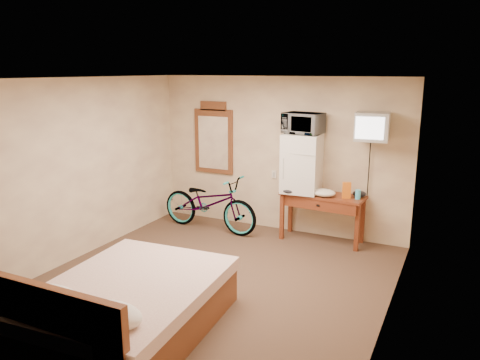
{
  "coord_description": "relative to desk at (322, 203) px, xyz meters",
  "views": [
    {
      "loc": [
        2.68,
        -4.7,
        2.6
      ],
      "look_at": [
        0.1,
        0.63,
        1.2
      ],
      "focal_mm": 35.0,
      "sensor_mm": 36.0,
      "label": 1
    }
  ],
  "objects": [
    {
      "name": "room",
      "position": [
        -0.82,
        -2.0,
        0.63
      ],
      "size": [
        4.6,
        4.64,
        2.5
      ],
      "color": "#3F2A1F",
      "rests_on": "ground"
    },
    {
      "name": "desk",
      "position": [
        0.0,
        0.0,
        0.0
      ],
      "size": [
        1.3,
        0.58,
        0.75
      ],
      "color": "brown",
      "rests_on": "floor"
    },
    {
      "name": "mini_fridge",
      "position": [
        -0.35,
        0.03,
        0.58
      ],
      "size": [
        0.58,
        0.56,
        0.9
      ],
      "color": "white",
      "rests_on": "desk"
    },
    {
      "name": "microwave",
      "position": [
        -0.35,
        0.03,
        1.19
      ],
      "size": [
        0.62,
        0.47,
        0.32
      ],
      "primitive_type": "imported",
      "rotation": [
        0.0,
        0.0,
        -0.15
      ],
      "color": "white",
      "rests_on": "mini_fridge"
    },
    {
      "name": "snack_bag",
      "position": [
        0.37,
        -0.04,
        0.25
      ],
      "size": [
        0.14,
        0.11,
        0.24
      ],
      "primitive_type": "cube",
      "rotation": [
        0.0,
        0.0,
        0.38
      ],
      "color": "orange",
      "rests_on": "desk"
    },
    {
      "name": "blue_cup",
      "position": [
        0.54,
        -0.02,
        0.2
      ],
      "size": [
        0.08,
        0.08,
        0.14
      ],
      "primitive_type": "cylinder",
      "color": "#46BFEE",
      "rests_on": "desk"
    },
    {
      "name": "cloth_cream",
      "position": [
        0.05,
        -0.08,
        0.18
      ],
      "size": [
        0.35,
        0.27,
        0.11
      ],
      "primitive_type": "ellipsoid",
      "color": "white",
      "rests_on": "desk"
    },
    {
      "name": "cloth_dark_a",
      "position": [
        -0.48,
        -0.16,
        0.18
      ],
      "size": [
        0.26,
        0.19,
        0.1
      ],
      "primitive_type": "ellipsoid",
      "color": "black",
      "rests_on": "desk"
    },
    {
      "name": "cloth_dark_b",
      "position": [
        0.53,
        0.12,
        0.17
      ],
      "size": [
        0.2,
        0.16,
        0.09
      ],
      "primitive_type": "ellipsoid",
      "color": "black",
      "rests_on": "desk"
    },
    {
      "name": "crt_television",
      "position": [
        0.67,
        0.02,
        1.19
      ],
      "size": [
        0.49,
        0.59,
        0.4
      ],
      "color": "black",
      "rests_on": "room"
    },
    {
      "name": "wall_mirror",
      "position": [
        -2.02,
        0.27,
        0.82
      ],
      "size": [
        0.72,
        0.04,
        1.23
      ],
      "color": "brown",
      "rests_on": "room"
    },
    {
      "name": "bicycle",
      "position": [
        -1.82,
        -0.27,
        -0.16
      ],
      "size": [
        1.79,
        0.73,
        0.92
      ],
      "primitive_type": "imported",
      "rotation": [
        0.0,
        0.0,
        1.51
      ],
      "color": "black",
      "rests_on": "floor"
    },
    {
      "name": "bed",
      "position": [
        -1.02,
        -3.38,
        -0.33
      ],
      "size": [
        1.68,
        2.15,
        0.9
      ],
      "color": "brown",
      "rests_on": "floor"
    }
  ]
}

